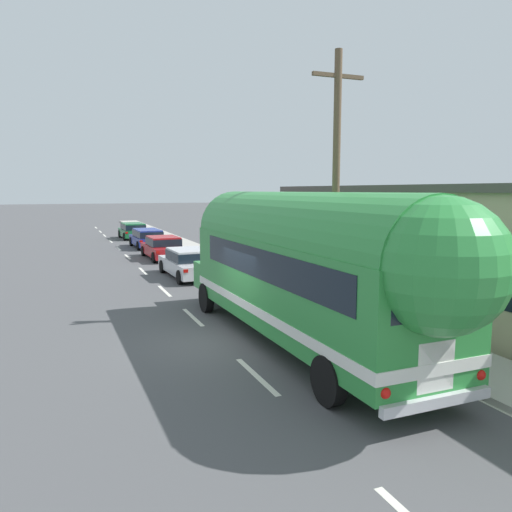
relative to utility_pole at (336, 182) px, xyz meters
name	(u,v)px	position (x,y,z in m)	size (l,w,h in m)	color
ground_plane	(220,342)	(-4.33, -1.21, -4.42)	(300.00, 300.00, 0.00)	#4C4C4F
lane_markings	(191,268)	(-1.73, 11.94, -4.42)	(3.81, 80.00, 0.01)	silver
sidewalk_slab	(250,273)	(0.45, 8.79, -4.35)	(2.19, 90.00, 0.15)	#ADA89E
utility_pole	(336,182)	(0.00, 0.00, 0.00)	(1.80, 0.24, 8.50)	brown
painted_bus	(307,264)	(-2.47, -2.77, -2.12)	(2.72, 12.63, 4.12)	#2D8C3D
car_lead	(189,262)	(-2.56, 9.22, -3.68)	(2.08, 4.88, 1.37)	silver
car_second	(163,247)	(-2.39, 16.14, -3.68)	(2.10, 4.76, 1.37)	#A5191E
car_third	(147,237)	(-2.34, 22.33, -3.63)	(1.99, 4.58, 1.37)	navy
car_fourth	(133,230)	(-2.33, 29.59, -3.63)	(2.03, 4.29, 1.37)	#196633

